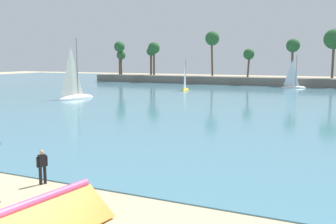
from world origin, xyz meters
TOP-DOWN VIEW (x-y plane):
  - sea at (0.00, 63.02)m, footprint 220.00×112.37m
  - palm_headland at (1.62, 79.24)m, footprint 100.59×7.04m
  - folded_kite at (-0.96, 2.64)m, footprint 3.41×4.59m
  - person_at_waterline at (-4.49, 6.38)m, footprint 0.32×0.51m
  - sailboat_near_shore at (-27.27, 37.92)m, footprint 3.05×6.85m
  - sailboat_mid_bay at (-17.93, 58.46)m, footprint 2.14×4.44m
  - sailboat_toward_headland at (0.05, 72.91)m, footprint 5.10×2.69m

SIDE VIEW (x-z plane):
  - sea at x=0.00m, z-range 0.00..0.06m
  - sailboat_mid_bay at x=-17.93m, z-range -2.47..3.71m
  - sailboat_toward_headland at x=0.05m, z-range -2.84..4.24m
  - folded_kite at x=-0.96m, z-range 0.23..1.48m
  - person_at_waterline at x=-4.49m, z-range 0.06..1.73m
  - sailboat_near_shore at x=-27.27m, z-range -3.87..5.72m
  - palm_headland at x=1.62m, z-range -2.94..10.15m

